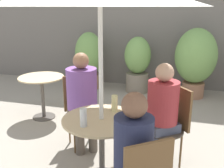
{
  "coord_description": "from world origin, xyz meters",
  "views": [
    {
      "loc": [
        0.81,
        -2.26,
        1.79
      ],
      "look_at": [
        0.05,
        0.46,
        0.96
      ],
      "focal_mm": 42.0,
      "sensor_mm": 36.0,
      "label": 1
    }
  ],
  "objects": [
    {
      "name": "beer_glass_1",
      "position": [
        0.13,
        0.29,
        0.8
      ],
      "size": [
        0.07,
        0.07,
        0.18
      ],
      "color": "beige",
      "rests_on": "cafe_table_near"
    },
    {
      "name": "storefront_wall",
      "position": [
        0.0,
        3.71,
        1.5
      ],
      "size": [
        10.0,
        0.06,
        3.0
      ],
      "color": "slate",
      "rests_on": "ground_plane"
    },
    {
      "name": "potted_plant_2",
      "position": [
        1.04,
        3.14,
        0.8
      ],
      "size": [
        0.82,
        0.82,
        1.4
      ],
      "color": "#93664C",
      "rests_on": "ground_plane"
    },
    {
      "name": "potted_plant_0",
      "position": [
        -1.23,
        3.18,
        0.68
      ],
      "size": [
        0.63,
        0.63,
        1.26
      ],
      "color": "#93664C",
      "rests_on": "ground_plane"
    },
    {
      "name": "bistro_chair_1",
      "position": [
        0.74,
        0.58,
        0.55
      ],
      "size": [
        0.5,
        0.5,
        0.93
      ],
      "rotation": [
        0.0,
        0.0,
        -0.92
      ],
      "color": "#42382D",
      "rests_on": "ground_plane"
    },
    {
      "name": "seated_person_0",
      "position": [
        0.48,
        -0.5,
        0.72
      ],
      "size": [
        0.38,
        0.38,
        1.21
      ],
      "rotation": [
        0.0,
        0.0,
        3.79
      ],
      "color": "gray",
      "rests_on": "ground_plane"
    },
    {
      "name": "bistro_chair_2",
      "position": [
        -0.47,
        0.74,
        0.55
      ],
      "size": [
        0.5,
        0.5,
        0.93
      ],
      "rotation": [
        0.0,
        0.0,
        0.65
      ],
      "color": "#42382D",
      "rests_on": "ground_plane"
    },
    {
      "name": "potted_plant_1",
      "position": [
        -0.13,
        3.18,
        0.63
      ],
      "size": [
        0.56,
        0.56,
        1.19
      ],
      "color": "slate",
      "rests_on": "ground_plane"
    },
    {
      "name": "cafe_table_near",
      "position": [
        0.05,
        0.06,
        0.57
      ],
      "size": [
        0.8,
        0.8,
        0.71
      ],
      "color": "#514C47",
      "rests_on": "ground_plane"
    },
    {
      "name": "cafe_table_far",
      "position": [
        -1.39,
        1.37,
        0.55
      ],
      "size": [
        0.73,
        0.73,
        0.71
      ],
      "color": "#514C47",
      "rests_on": "ground_plane"
    },
    {
      "name": "beer_glass_0",
      "position": [
        -0.05,
        -0.16,
        0.8
      ],
      "size": [
        0.07,
        0.07,
        0.18
      ],
      "color": "silver",
      "rests_on": "cafe_table_near"
    },
    {
      "name": "seated_person_1",
      "position": [
        0.61,
        0.49,
        0.72
      ],
      "size": [
        0.44,
        0.43,
        1.22
      ],
      "rotation": [
        0.0,
        0.0,
        -0.92
      ],
      "color": "#42475B",
      "rests_on": "ground_plane"
    },
    {
      "name": "seated_person_2",
      "position": [
        -0.38,
        0.62,
        0.74
      ],
      "size": [
        0.48,
        0.48,
        1.27
      ],
      "rotation": [
        0.0,
        0.0,
        0.65
      ],
      "color": "brown",
      "rests_on": "ground_plane"
    }
  ]
}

